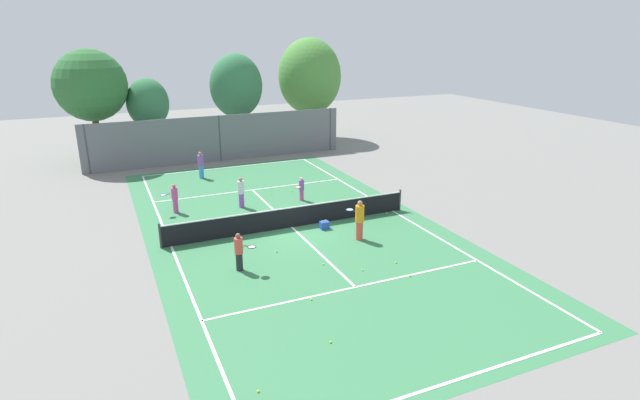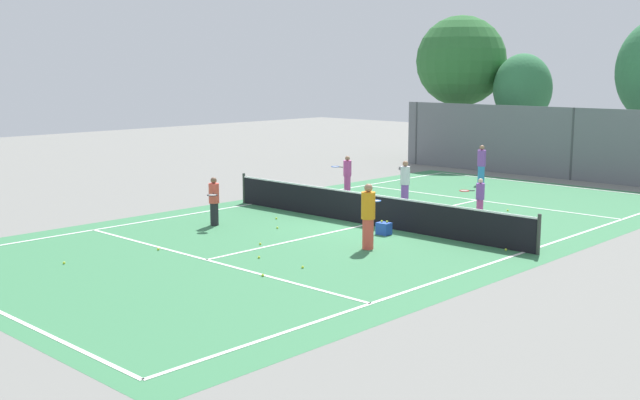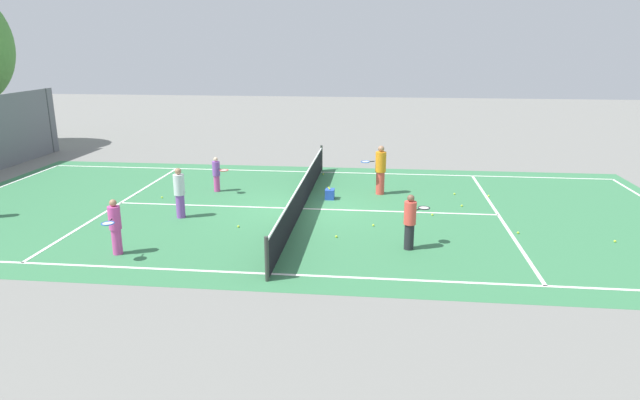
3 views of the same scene
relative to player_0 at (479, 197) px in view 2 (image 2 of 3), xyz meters
The scene contains 26 objects.
ground_plane 4.03m from the player_0, 118.53° to the right, with size 80.00×80.00×0.00m, color slate.
court_surface 4.02m from the player_0, 118.53° to the right, with size 13.00×25.00×0.01m.
tennis_net 3.97m from the player_0, 118.53° to the right, with size 11.90×0.10×1.10m.
perimeter_fence 10.72m from the player_0, 100.22° to the left, with size 18.00×0.12×3.20m.
tree_2 15.24m from the player_0, 114.35° to the left, with size 2.90×2.94×5.64m.
tree_3 17.09m from the player_0, 125.99° to the left, with size 4.73×4.73×7.66m.
player_0 is the anchor object (origin of this frame).
player_1 6.06m from the player_0, 87.20° to the right, with size 0.61×0.96×1.80m.
player_2 8.69m from the player_0, 127.67° to the right, with size 0.80×0.78×1.53m.
player_3 7.75m from the player_0, 121.55° to the left, with size 0.36×0.36×1.68m.
player_4 3.27m from the player_0, behind, with size 0.34×0.34×1.61m.
player_5 6.58m from the player_0, behind, with size 0.90×0.45×1.50m.
ball_crate 4.35m from the player_0, 97.66° to the right, with size 0.40×0.31×0.43m.
tennis_ball_0 10.00m from the player_0, 87.97° to the right, with size 0.07×0.07×0.07m, color #CCE533.
tennis_ball_1 6.73m from the player_0, 133.68° to the right, with size 0.07×0.07×0.07m, color #CCE533.
tennis_ball_3 6.87m from the player_0, 120.61° to the right, with size 0.07×0.07×0.07m, color #CCE533.
tennis_ball_4 4.87m from the player_0, 49.22° to the right, with size 0.07×0.07×0.07m, color #CCE533.
tennis_ball_5 1.81m from the player_0, 86.58° to the left, with size 0.07×0.07×0.07m, color #CCE533.
tennis_ball_6 2.16m from the player_0, 123.56° to the left, with size 0.07×0.07×0.07m, color #CCE533.
tennis_ball_7 10.78m from the player_0, 110.17° to the right, with size 0.07×0.07×0.07m, color #CCE533.
tennis_ball_8 4.28m from the player_0, 98.69° to the right, with size 0.07×0.07×0.07m, color #CCE533.
tennis_ball_9 4.49m from the player_0, 155.64° to the right, with size 0.07×0.07×0.07m, color #CCE533.
tennis_ball_10 8.92m from the player_0, 96.73° to the right, with size 0.07×0.07×0.07m, color #CCE533.
tennis_ball_11 13.30m from the player_0, 108.24° to the right, with size 0.07×0.07×0.07m, color #CCE533.
tennis_ball_12 8.82m from the player_0, 86.76° to the right, with size 0.07×0.07×0.07m, color #CCE533.
tennis_ball_13 8.08m from the player_0, 105.81° to the right, with size 0.07×0.07×0.07m, color #CCE533.
Camera 2 is at (15.54, -18.48, 4.83)m, focal length 43.70 mm.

